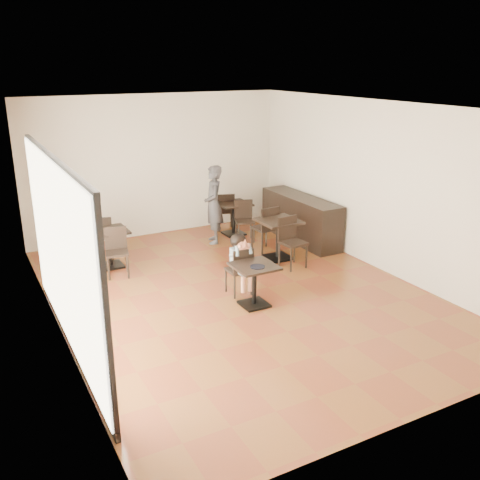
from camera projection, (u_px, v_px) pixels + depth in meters
floor at (239, 294)px, 9.35m from camera, size 6.00×8.00×0.01m
ceiling at (239, 106)px, 8.33m from camera, size 6.00×8.00×0.01m
wall_back at (156, 166)px, 12.18m from camera, size 6.00×0.01×3.20m
wall_front at (421, 293)px, 5.49m from camera, size 6.00×0.01×3.20m
wall_left at (50, 231)px, 7.49m from camera, size 0.01×8.00×3.20m
wall_right at (377, 186)px, 10.18m from camera, size 0.01×8.00×3.20m
storefront_window at (61, 255)px, 7.15m from camera, size 0.04×4.50×2.60m
child_table at (254, 285)px, 8.80m from camera, size 0.68×0.68×0.72m
child_chair at (239, 270)px, 9.23m from camera, size 0.39×0.39×0.86m
child at (239, 264)px, 9.20m from camera, size 0.39×0.54×1.08m
plate at (258, 267)px, 8.60m from camera, size 0.24×0.24×0.01m
pizza_slice at (244, 246)px, 8.91m from camera, size 0.25×0.19×0.06m
adult_patron at (214, 205)px, 11.75m from camera, size 0.59×0.73×1.74m
cafe_table_mid at (278, 239)px, 10.90m from camera, size 0.85×0.85×0.83m
cafe_table_left at (110, 248)px, 10.47m from camera, size 0.86×0.86×0.76m
cafe_table_back at (234, 219)px, 12.45m from camera, size 0.91×0.91×0.76m
chair_mid_a at (264, 228)px, 11.33m from camera, size 0.49×0.49×1.00m
chair_mid_b at (293, 243)px, 10.41m from camera, size 0.49×0.49×1.00m
chair_left_a at (102, 237)px, 10.90m from camera, size 0.49×0.49×0.92m
chair_left_b at (117, 253)px, 9.98m from camera, size 0.49×0.49×0.92m
chair_back_a at (225, 211)px, 12.79m from camera, size 0.52×0.52×0.91m
chair_back_b at (245, 221)px, 11.96m from camera, size 0.52×0.52×0.91m
service_counter at (301, 218)px, 12.04m from camera, size 0.60×2.40×1.00m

